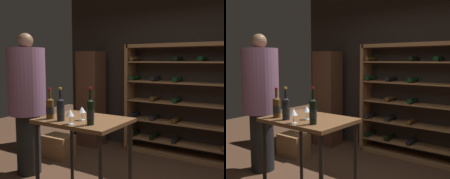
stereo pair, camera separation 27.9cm
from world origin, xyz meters
TOP-DOWN VIEW (x-y plane):
  - back_wall at (0.00, 2.20)m, footprint 4.84×0.10m
  - wine_rack at (0.32, 1.99)m, footprint 2.60×0.32m
  - tasting_table at (-0.40, -0.08)m, footprint 0.94×0.68m
  - person_guest_plum_blouse at (-1.63, 0.22)m, footprint 0.51×0.51m
  - wine_crate at (-1.71, 0.92)m, footprint 0.48×0.34m
  - display_cabinet at (-1.65, 1.76)m, footprint 0.44×0.36m
  - wine_bottle_red_label at (-0.18, -0.26)m, footprint 0.08×0.08m
  - wine_bottle_gold_foil at (-0.55, -0.28)m, footprint 0.08×0.08m
  - wine_bottle_black_capsule at (-0.72, -0.26)m, footprint 0.09×0.09m
  - wine_glass_stemmed_right at (-0.38, -0.14)m, footprint 0.08×0.08m
  - wine_glass_stemmed_center at (-0.36, -0.35)m, footprint 0.08×0.08m

SIDE VIEW (x-z plane):
  - wine_crate at x=-1.71m, z-range 0.00..0.37m
  - tasting_table at x=-0.40m, z-range 0.36..1.34m
  - display_cabinet at x=-1.65m, z-range 0.00..1.77m
  - wine_rack at x=0.32m, z-range 0.00..1.88m
  - wine_glass_stemmed_right at x=-0.38m, z-range 1.02..1.16m
  - person_guest_plum_blouse at x=-1.63m, z-range 0.10..2.08m
  - wine_glass_stemmed_center at x=-0.36m, z-range 1.02..1.17m
  - wine_bottle_black_capsule at x=-0.72m, z-range 0.93..1.26m
  - wine_bottle_gold_foil at x=-0.55m, z-range 0.93..1.28m
  - wine_bottle_red_label at x=-0.18m, z-range 0.93..1.30m
  - back_wall at x=0.00m, z-range 0.00..2.95m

